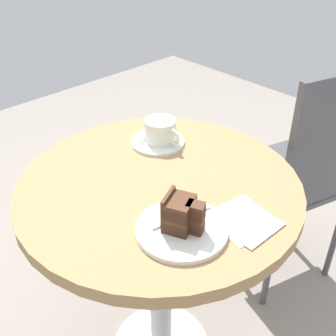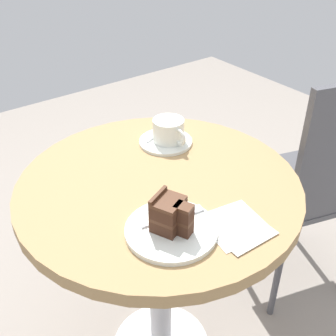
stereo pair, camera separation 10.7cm
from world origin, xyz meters
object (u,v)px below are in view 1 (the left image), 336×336
cake_plate (182,229)px  cafe_chair (306,167)px  teaspoon (148,135)px  fork (188,213)px  napkin (244,221)px  coffee_cup (161,130)px  saucer (158,142)px  cake_slice (181,214)px

cake_plate → cafe_chair: bearing=95.5°
teaspoon → fork: (0.35, -0.18, 0.00)m
teaspoon → napkin: (0.44, -0.10, -0.01)m
fork → teaspoon: bearing=72.6°
teaspoon → fork: bearing=-144.3°
coffee_cup → cake_plate: coffee_cup is taller
saucer → fork: 0.35m
cafe_chair → saucer: bearing=-12.4°
coffee_cup → cake_slice: (0.31, -0.23, 0.01)m
cake_slice → coffee_cup: bearing=143.6°
cake_slice → napkin: size_ratio=0.62×
fork → napkin: (0.10, 0.08, -0.01)m
teaspoon → cake_plate: 0.43m
cafe_chair → fork: bearing=20.6°
cake_slice → cafe_chair: size_ratio=0.11×
coffee_cup → teaspoon: size_ratio=1.45×
saucer → cafe_chair: cafe_chair is taller
coffee_cup → cake_slice: bearing=-36.4°
napkin → cake_plate: bearing=-120.4°
napkin → cafe_chair: 0.60m
fork → napkin: size_ratio=0.97×
cake_plate → cake_slice: 0.04m
teaspoon → cafe_chair: cafe_chair is taller
saucer → coffee_cup: (0.01, 0.01, 0.04)m
saucer → cake_plate: bearing=-34.7°
cake_slice → napkin: cake_slice is taller
napkin → fork: bearing=-138.6°
saucer → napkin: size_ratio=1.00×
saucer → teaspoon: size_ratio=1.83×
cake_plate → fork: size_ratio=1.34×
teaspoon → fork: 0.39m
coffee_cup → cafe_chair: 0.56m
fork → napkin: fork is taller
cake_plate → cafe_chair: size_ratio=0.22×
saucer → cafe_chair: size_ratio=0.17×
saucer → napkin: (0.40, -0.10, -0.00)m
fork → cafe_chair: cafe_chair is taller
saucer → coffee_cup: coffee_cup is taller
coffee_cup → napkin: bearing=-14.9°
coffee_cup → cafe_chair: (0.25, 0.45, -0.22)m
saucer → cake_plate: cake_plate is taller
teaspoon → cake_slice: cake_slice is taller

